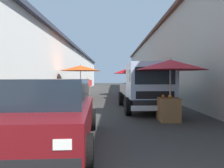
{
  "coord_description": "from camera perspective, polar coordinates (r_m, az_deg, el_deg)",
  "views": [
    {
      "loc": [
        -1.28,
        0.0,
        1.48
      ],
      "look_at": [
        7.92,
        0.04,
        1.21
      ],
      "focal_mm": 33.7,
      "sensor_mm": 36.0,
      "label": 1
    }
  ],
  "objects": [
    {
      "name": "building_left_whitewash",
      "position": [
        18.52,
        -22.83,
        4.14
      ],
      "size": [
        49.8,
        7.5,
        4.61
      ],
      "color": "silver",
      "rests_on": "ground"
    },
    {
      "name": "fruit_stall_near_right",
      "position": [
        14.53,
        -8.51,
        3.18
      ],
      "size": [
        2.77,
        2.77,
        2.4
      ],
      "color": "#9E9EA3",
      "rests_on": "ground"
    },
    {
      "name": "building_right_concrete",
      "position": [
        18.56,
        23.28,
        5.91
      ],
      "size": [
        49.8,
        7.5,
        5.77
      ],
      "color": "#A39E93",
      "rests_on": "ground"
    },
    {
      "name": "fruit_stall_mid_lane",
      "position": [
        17.93,
        4.71,
        3.11
      ],
      "size": [
        2.73,
        2.73,
        2.41
      ],
      "color": "#9E9EA3",
      "rests_on": "ground"
    },
    {
      "name": "fruit_stall_far_left",
      "position": [
        7.51,
        15.49,
        3.06
      ],
      "size": [
        2.45,
        2.45,
        2.18
      ],
      "color": "#9E9EA3",
      "rests_on": "ground"
    },
    {
      "name": "parked_scooter",
      "position": [
        15.61,
        -11.73,
        -2.14
      ],
      "size": [
        1.65,
        0.64,
        1.14
      ],
      "color": "black",
      "rests_on": "ground"
    },
    {
      "name": "fruit_stall_far_right",
      "position": [
        14.44,
        7.15,
        3.03
      ],
      "size": [
        2.24,
        2.24,
        2.43
      ],
      "color": "#9E9EA3",
      "rests_on": "ground"
    },
    {
      "name": "delivery_truck",
      "position": [
        9.08,
        9.38,
        -1.11
      ],
      "size": [
        5.0,
        2.17,
        2.08
      ],
      "color": "black",
      "rests_on": "ground"
    },
    {
      "name": "hatchback_car",
      "position": [
        4.83,
        -16.19,
        -7.19
      ],
      "size": [
        4.02,
        2.14,
        1.45
      ],
      "color": "#600F14",
      "rests_on": "ground"
    },
    {
      "name": "ground",
      "position": [
        14.85,
        0.22,
        -4.04
      ],
      "size": [
        90.0,
        90.0,
        0.0
      ],
      "primitive_type": "plane",
      "color": "#33302D"
    },
    {
      "name": "vendor_by_crates",
      "position": [
        18.39,
        -6.39,
        -0.26
      ],
      "size": [
        0.34,
        0.58,
        1.51
      ],
      "color": "#665B4C",
      "rests_on": "ground"
    }
  ]
}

